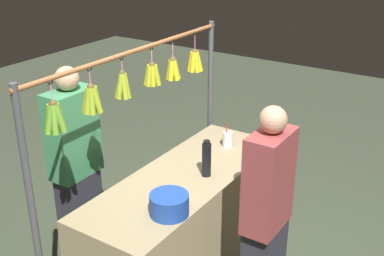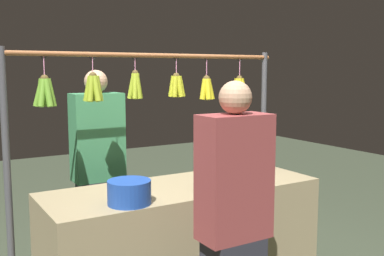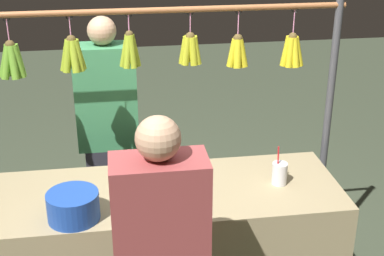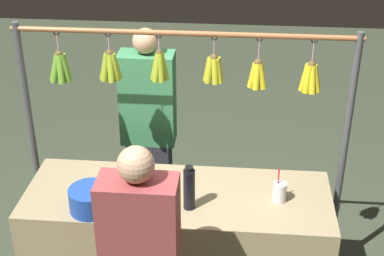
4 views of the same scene
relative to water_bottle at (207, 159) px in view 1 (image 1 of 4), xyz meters
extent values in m
cube|color=tan|center=(0.08, -0.13, -0.55)|extent=(1.81, 0.65, 0.85)
cylinder|color=#4C4C51|center=(-0.93, -0.53, -0.11)|extent=(0.04, 0.04, 1.74)
cylinder|color=#4C4C51|center=(1.09, -0.53, -0.11)|extent=(0.04, 0.04, 1.74)
cylinder|color=#9E6038|center=(0.08, -0.53, 0.72)|extent=(2.08, 0.03, 0.03)
torus|color=black|center=(-0.67, -0.53, 0.70)|extent=(0.04, 0.02, 0.04)
cylinder|color=pink|center=(-0.67, -0.53, 0.63)|extent=(0.01, 0.01, 0.15)
sphere|color=brown|center=(-0.67, -0.53, 0.55)|extent=(0.05, 0.05, 0.05)
cylinder|color=yellow|center=(-0.64, -0.53, 0.47)|extent=(0.07, 0.04, 0.17)
cylinder|color=yellow|center=(-0.65, -0.51, 0.47)|extent=(0.05, 0.06, 0.17)
cylinder|color=yellow|center=(-0.68, -0.50, 0.47)|extent=(0.05, 0.07, 0.17)
cylinder|color=yellow|center=(-0.70, -0.52, 0.47)|extent=(0.07, 0.06, 0.17)
cylinder|color=yellow|center=(-0.70, -0.54, 0.47)|extent=(0.07, 0.05, 0.17)
cylinder|color=yellow|center=(-0.68, -0.57, 0.47)|extent=(0.05, 0.07, 0.17)
cylinder|color=yellow|center=(-0.65, -0.56, 0.47)|extent=(0.06, 0.06, 0.17)
torus|color=black|center=(-0.36, -0.53, 0.70)|extent=(0.04, 0.01, 0.04)
cylinder|color=pink|center=(-0.36, -0.53, 0.63)|extent=(0.01, 0.01, 0.15)
sphere|color=brown|center=(-0.36, -0.53, 0.55)|extent=(0.05, 0.05, 0.05)
cylinder|color=gold|center=(-0.33, -0.53, 0.47)|extent=(0.07, 0.04, 0.16)
cylinder|color=gold|center=(-0.36, -0.51, 0.47)|extent=(0.05, 0.08, 0.16)
cylinder|color=gold|center=(-0.38, -0.52, 0.47)|extent=(0.07, 0.06, 0.17)
cylinder|color=gold|center=(-0.38, -0.55, 0.47)|extent=(0.07, 0.06, 0.16)
cylinder|color=gold|center=(-0.35, -0.56, 0.47)|extent=(0.05, 0.06, 0.16)
torus|color=black|center=(-0.10, -0.53, 0.70)|extent=(0.04, 0.01, 0.04)
cylinder|color=pink|center=(-0.10, -0.53, 0.64)|extent=(0.01, 0.01, 0.13)
sphere|color=brown|center=(-0.10, -0.53, 0.58)|extent=(0.05, 0.05, 0.05)
cylinder|color=gold|center=(-0.06, -0.54, 0.50)|extent=(0.06, 0.04, 0.16)
cylinder|color=gold|center=(-0.07, -0.51, 0.50)|extent=(0.06, 0.06, 0.16)
cylinder|color=gold|center=(-0.11, -0.50, 0.50)|extent=(0.05, 0.06, 0.16)
cylinder|color=gold|center=(-0.12, -0.52, 0.50)|extent=(0.06, 0.05, 0.16)
cylinder|color=gold|center=(-0.13, -0.55, 0.50)|extent=(0.06, 0.05, 0.16)
cylinder|color=gold|center=(-0.11, -0.57, 0.50)|extent=(0.05, 0.06, 0.16)
cylinder|color=gold|center=(-0.08, -0.56, 0.50)|extent=(0.06, 0.06, 0.16)
torus|color=black|center=(0.23, -0.53, 0.70)|extent=(0.04, 0.01, 0.04)
cylinder|color=pink|center=(0.23, -0.53, 0.65)|extent=(0.01, 0.01, 0.10)
sphere|color=brown|center=(0.23, -0.53, 0.60)|extent=(0.04, 0.04, 0.04)
cylinder|color=#9AB127|center=(0.25, -0.54, 0.51)|extent=(0.07, 0.04, 0.18)
cylinder|color=#9AB127|center=(0.24, -0.51, 0.51)|extent=(0.06, 0.07, 0.18)
cylinder|color=#9AB127|center=(0.22, -0.51, 0.51)|extent=(0.05, 0.06, 0.18)
cylinder|color=#9AB127|center=(0.20, -0.54, 0.51)|extent=(0.07, 0.04, 0.18)
cylinder|color=#9AB127|center=(0.22, -0.56, 0.51)|extent=(0.05, 0.06, 0.18)
cylinder|color=#9AB127|center=(0.24, -0.56, 0.51)|extent=(0.06, 0.07, 0.18)
torus|color=black|center=(0.53, -0.53, 0.70)|extent=(0.04, 0.01, 0.04)
cylinder|color=pink|center=(0.53, -0.53, 0.64)|extent=(0.01, 0.01, 0.12)
sphere|color=brown|center=(0.53, -0.53, 0.58)|extent=(0.05, 0.05, 0.05)
cylinder|color=#95AF28|center=(0.57, -0.53, 0.50)|extent=(0.07, 0.04, 0.17)
cylinder|color=#95AF28|center=(0.56, -0.51, 0.50)|extent=(0.06, 0.06, 0.18)
cylinder|color=#95AF28|center=(0.52, -0.50, 0.50)|extent=(0.05, 0.08, 0.18)
cylinder|color=#95AF28|center=(0.50, -0.52, 0.50)|extent=(0.06, 0.05, 0.17)
cylinder|color=#95AF28|center=(0.50, -0.54, 0.50)|extent=(0.07, 0.05, 0.18)
cylinder|color=#95AF28|center=(0.53, -0.57, 0.50)|extent=(0.04, 0.07, 0.17)
cylinder|color=#95AF28|center=(0.56, -0.56, 0.50)|extent=(0.06, 0.06, 0.18)
torus|color=black|center=(0.85, -0.53, 0.70)|extent=(0.04, 0.01, 0.04)
cylinder|color=pink|center=(0.85, -0.53, 0.63)|extent=(0.01, 0.01, 0.14)
sphere|color=brown|center=(0.85, -0.53, 0.57)|extent=(0.05, 0.05, 0.05)
cylinder|color=#669F2D|center=(0.88, -0.54, 0.48)|extent=(0.09, 0.04, 0.18)
cylinder|color=#669F2D|center=(0.87, -0.51, 0.48)|extent=(0.07, 0.07, 0.18)
cylinder|color=#669F2D|center=(0.84, -0.50, 0.48)|extent=(0.05, 0.08, 0.18)
cylinder|color=#669F2D|center=(0.81, -0.52, 0.48)|extent=(0.07, 0.05, 0.18)
cylinder|color=#669F2D|center=(0.81, -0.55, 0.48)|extent=(0.06, 0.05, 0.18)
cylinder|color=#669F2D|center=(0.84, -0.57, 0.48)|extent=(0.05, 0.07, 0.18)
cylinder|color=#669F2D|center=(0.87, -0.56, 0.48)|extent=(0.06, 0.06, 0.18)
cylinder|color=black|center=(0.00, 0.00, -0.01)|extent=(0.07, 0.07, 0.25)
cylinder|color=black|center=(0.00, 0.00, 0.13)|extent=(0.05, 0.05, 0.02)
cylinder|color=#2049AA|center=(0.55, 0.07, -0.06)|extent=(0.25, 0.25, 0.14)
cylinder|color=silver|center=(-0.51, -0.12, -0.07)|extent=(0.08, 0.08, 0.12)
cylinder|color=red|center=(-0.50, -0.12, -0.02)|extent=(0.01, 0.03, 0.21)
cube|color=#2D2D38|center=(0.38, -0.92, -0.60)|extent=(0.30, 0.21, 0.76)
cube|color=#3F8C59|center=(0.38, -0.92, 0.11)|extent=(0.38, 0.21, 0.66)
sphere|color=tan|center=(0.38, -0.92, 0.53)|extent=(0.17, 0.17, 0.17)
cube|color=#993F3F|center=(0.18, 0.56, 0.08)|extent=(0.37, 0.20, 0.64)
sphere|color=tan|center=(0.18, 0.56, 0.48)|extent=(0.17, 0.17, 0.17)
camera|label=1|loc=(2.64, 1.60, 1.56)|focal=45.91mm
camera|label=2|loc=(1.54, 2.39, 0.62)|focal=42.77mm
camera|label=3|loc=(0.32, 2.33, 1.30)|focal=51.24mm
camera|label=4|loc=(-0.26, 2.64, 1.78)|focal=53.37mm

